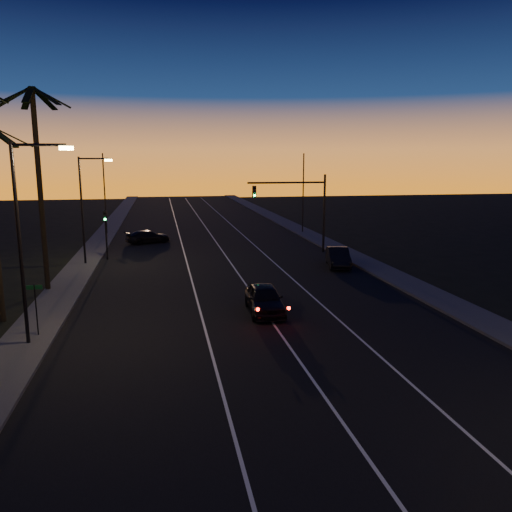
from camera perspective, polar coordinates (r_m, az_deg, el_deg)
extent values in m
cube|color=black|center=(34.19, -2.21, -3.02)|extent=(20.00, 170.00, 0.01)
cube|color=#383836|center=(34.39, -21.03, -3.54)|extent=(2.40, 170.00, 0.16)
cube|color=#383836|center=(37.47, 14.99, -2.04)|extent=(2.40, 170.00, 0.16)
cube|color=silver|center=(33.88, -7.24, -3.21)|extent=(0.12, 160.00, 0.01)
cube|color=silver|center=(34.26, -1.38, -2.96)|extent=(0.12, 160.00, 0.01)
cube|color=silver|center=(34.99, 4.28, -2.70)|extent=(0.12, 160.00, 0.01)
cube|color=black|center=(28.06, -26.41, 12.28)|extent=(2.18, 0.92, 1.18)
cube|color=black|center=(28.90, -27.19, 12.14)|extent=(1.25, 2.12, 1.18)
cylinder|color=black|center=(33.68, -23.43, 6.65)|extent=(0.32, 0.32, 12.50)
cube|color=black|center=(33.88, -22.32, 16.41)|extent=(2.18, 0.92, 1.18)
cube|color=black|center=(34.68, -23.08, 16.21)|extent=(1.25, 2.12, 1.18)
cube|color=black|center=(34.85, -24.63, 16.06)|extent=(1.34, 2.09, 1.18)
cube|color=black|center=(34.27, -25.86, 16.07)|extent=(2.18, 0.82, 1.18)
cube|color=black|center=(33.35, -25.86, 16.25)|extent=(1.90, 1.69, 1.18)
cube|color=black|center=(32.79, -24.57, 16.46)|extent=(0.45, 2.16, 1.18)
cube|color=black|center=(33.03, -22.95, 16.53)|extent=(1.95, 1.61, 1.18)
cylinder|color=black|center=(23.90, -25.37, 0.90)|extent=(0.16, 0.16, 9.00)
cylinder|color=black|center=(23.37, -23.59, 11.57)|extent=(2.20, 0.12, 0.12)
cube|color=#FFD266|center=(23.16, -20.86, 11.45)|extent=(0.55, 0.26, 0.16)
cylinder|color=black|center=(41.46, -19.26, 4.78)|extent=(0.16, 0.16, 8.50)
cylinder|color=black|center=(41.13, -18.08, 10.54)|extent=(2.20, 0.12, 0.12)
cube|color=#FFD266|center=(41.01, -16.52, 10.44)|extent=(0.55, 0.26, 0.16)
cylinder|color=black|center=(25.49, -23.80, -5.80)|extent=(0.06, 0.06, 2.60)
cube|color=#0B451A|center=(25.20, -24.00, -3.29)|extent=(0.70, 0.03, 0.20)
cylinder|color=black|center=(45.44, 7.79, 4.82)|extent=(0.20, 0.20, 7.00)
cylinder|color=black|center=(44.24, 3.53, 8.37)|extent=(7.00, 0.16, 0.16)
cube|color=black|center=(43.65, -0.20, 7.37)|extent=(0.32, 0.28, 1.00)
sphere|color=black|center=(43.47, -0.16, 7.78)|extent=(0.20, 0.20, 0.20)
sphere|color=black|center=(43.49, -0.16, 7.36)|extent=(0.20, 0.20, 0.20)
sphere|color=#14FF59|center=(43.51, -0.16, 6.94)|extent=(0.20, 0.20, 0.20)
cylinder|color=black|center=(43.50, -16.75, 2.33)|extent=(0.14, 0.14, 4.20)
cube|color=black|center=(43.30, -16.87, 4.42)|extent=(0.28, 0.25, 0.90)
sphere|color=black|center=(43.13, -16.91, 4.77)|extent=(0.18, 0.18, 0.18)
sphere|color=black|center=(43.15, -16.89, 4.40)|extent=(0.18, 0.18, 0.18)
sphere|color=#14FF59|center=(43.18, -16.87, 4.03)|extent=(0.18, 0.18, 0.18)
cylinder|color=black|center=(58.26, -16.90, 6.75)|extent=(0.14, 0.14, 9.00)
cylinder|color=black|center=(57.22, 5.41, 7.10)|extent=(0.14, 0.14, 9.00)
imported|color=black|center=(27.28, 0.97, -4.92)|extent=(2.02, 4.61, 1.55)
sphere|color=#FF0F05|center=(24.53, 0.21, -6.13)|extent=(0.18, 0.18, 0.18)
sphere|color=#FF0F05|center=(24.80, 3.76, -5.97)|extent=(0.18, 0.18, 0.18)
imported|color=black|center=(39.54, 9.36, -0.14)|extent=(2.57, 4.77, 1.49)
imported|color=black|center=(51.40, -12.24, 2.17)|extent=(4.82, 3.37, 1.30)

